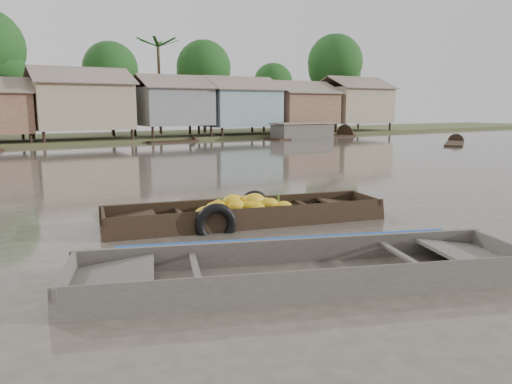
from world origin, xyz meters
TOP-DOWN VIEW (x-y plane):
  - ground at (0.00, 0.00)m, footprint 120.00×120.00m
  - riverbank at (3.03, 31.86)m, footprint 120.00×12.47m
  - banana_boat at (-0.09, 1.62)m, footprint 6.62×2.90m
  - viewer_boat at (-1.14, -2.19)m, footprint 7.31×4.16m
  - distant_boats at (16.10, 24.29)m, footprint 36.74×14.96m

SIDE VIEW (x-z plane):
  - ground at x=0.00m, z-range 0.00..0.00m
  - viewer_boat at x=-1.14m, z-range -0.23..0.34m
  - banana_boat at x=-0.09m, z-range -0.27..0.66m
  - distant_boats at x=16.10m, z-range -0.44..0.93m
  - riverbank at x=3.03m, z-range -2.04..8.18m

